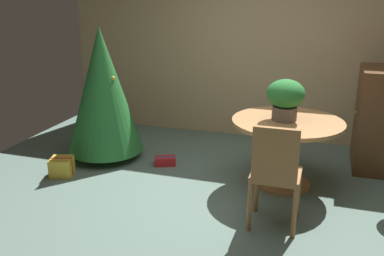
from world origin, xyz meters
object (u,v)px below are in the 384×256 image
wooden_chair_near (275,171)px  holiday_tree (103,90)px  wooden_cabinet (378,119)px  round_dining_table (286,139)px  flower_vase (285,97)px  gift_box_gold (62,167)px  gift_box_red (165,161)px

wooden_chair_near → holiday_tree: holiday_tree is taller
holiday_tree → wooden_cabinet: holiday_tree is taller
round_dining_table → holiday_tree: size_ratio=0.71×
flower_vase → wooden_cabinet: (1.03, 0.90, -0.40)m
flower_vase → gift_box_gold: 2.69m
wooden_chair_near → flower_vase: bearing=92.5°
round_dining_table → wooden_chair_near: size_ratio=1.19×
wooden_chair_near → holiday_tree: size_ratio=0.59×
wooden_chair_near → wooden_cabinet: (0.99, 1.83, 0.05)m
gift_box_red → wooden_cabinet: bearing=16.8°
holiday_tree → gift_box_gold: bearing=-106.8°
round_dining_table → gift_box_gold: (-2.52, -0.52, -0.44)m
holiday_tree → gift_box_red: bearing=-1.4°
wooden_chair_near → gift_box_gold: wooden_chair_near is taller
wooden_chair_near → gift_box_gold: size_ratio=3.20×
gift_box_gold → wooden_chair_near: bearing=-9.3°
round_dining_table → gift_box_gold: round_dining_table is taller
holiday_tree → wooden_cabinet: bearing=12.4°
gift_box_red → round_dining_table: bearing=-5.8°
gift_box_red → holiday_tree: bearing=178.6°
wooden_cabinet → gift_box_gold: bearing=-157.9°
flower_vase → gift_box_red: size_ratio=1.45×
gift_box_gold → wooden_cabinet: wooden_cabinet is taller
flower_vase → wooden_chair_near: bearing=-87.5°
flower_vase → wooden_cabinet: size_ratio=0.36×
holiday_tree → flower_vase: bearing=-4.4°
holiday_tree → gift_box_gold: holiday_tree is taller
round_dining_table → gift_box_gold: size_ratio=3.83×
wooden_cabinet → wooden_chair_near: bearing=-118.3°
round_dining_table → flower_vase: bearing=-172.6°
round_dining_table → flower_vase: 0.46m
round_dining_table → gift_box_red: (-1.48, 0.15, -0.50)m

